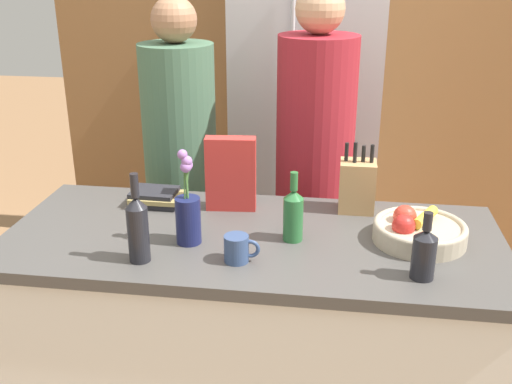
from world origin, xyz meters
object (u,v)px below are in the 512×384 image
refrigerator (306,106)px  bottle_oil (293,214)px  book_stack (156,197)px  person_at_sink (181,163)px  knife_block (357,186)px  person_in_blue (314,164)px  bottle_vinegar (138,227)px  bottle_wine (424,253)px  cereal_box (231,174)px  coffee_mug (238,249)px  flower_vase (188,212)px  fruit_bowl (418,230)px

refrigerator → bottle_oil: refrigerator is taller
book_stack → person_at_sink: size_ratio=0.12×
knife_block → person_in_blue: bearing=114.5°
knife_block → bottle_vinegar: bearing=-143.7°
person_in_blue → bottle_wine: bearing=-54.2°
bottle_vinegar → person_at_sink: size_ratio=0.17×
bottle_vinegar → cereal_box: bearing=64.8°
person_at_sink → coffee_mug: bearing=-68.3°
bottle_oil → bottle_vinegar: bottle_vinegar is taller
knife_block → person_at_sink: 0.87m
flower_vase → bottle_oil: flower_vase is taller
bottle_oil → fruit_bowl: bearing=6.2°
book_stack → bottle_oil: bearing=-23.4°
fruit_bowl → bottle_wine: bottle_wine is taller
book_stack → knife_block: bearing=3.4°
flower_vase → person_in_blue: 0.82m
cereal_box → person_at_sink: bearing=124.7°
refrigerator → bottle_wine: bearing=-74.7°
book_stack → flower_vase: bearing=-56.1°
bottle_vinegar → person_in_blue: 1.00m
refrigerator → flower_vase: refrigerator is taller
bottle_wine → person_at_sink: size_ratio=0.13×
bottle_wine → person_in_blue: 0.93m
coffee_mug → bottle_vinegar: 0.31m
cereal_box → coffee_mug: 0.42m
fruit_bowl → person_in_blue: size_ratio=0.18×
coffee_mug → bottle_wine: size_ratio=0.54×
coffee_mug → person_in_blue: person_in_blue is taller
refrigerator → flower_vase: bearing=-100.9°
refrigerator → cereal_box: size_ratio=7.47×
refrigerator → bottle_wine: refrigerator is taller
bottle_vinegar → refrigerator: bearing=76.0°
cereal_box → bottle_wine: bearing=-33.4°
knife_block → book_stack: bearing=-176.6°
person_in_blue → flower_vase: bearing=-104.1°
refrigerator → cereal_box: bearing=-99.5°
cereal_box → bottle_vinegar: size_ratio=0.96×
knife_block → bottle_vinegar: bottle_vinegar is taller
refrigerator → cereal_box: refrigerator is taller
bottle_wine → book_stack: bearing=155.2°
refrigerator → knife_block: (0.26, -1.14, -0.01)m
book_stack → bottle_vinegar: size_ratio=0.68×
flower_vase → bottle_wine: bearing=-10.1°
refrigerator → fruit_bowl: (0.45, -1.37, -0.07)m
person_at_sink → person_in_blue: 0.59m
person_at_sink → flower_vase: bearing=-76.9°
knife_block → coffee_mug: (-0.36, -0.45, -0.05)m
refrigerator → flower_vase: (-0.29, -1.48, -0.00)m
fruit_bowl → cereal_box: bearing=164.4°
coffee_mug → person_in_blue: 0.85m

